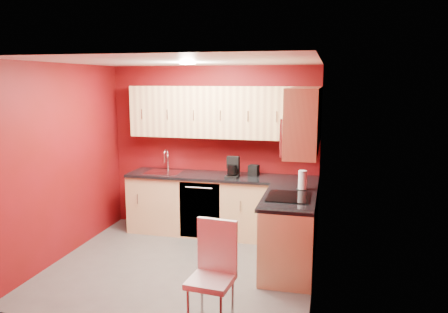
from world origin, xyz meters
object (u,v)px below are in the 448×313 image
at_px(sink, 164,170).
at_px(paper_towel, 302,180).
at_px(coffee_maker, 232,167).
at_px(napkin_holder, 254,170).
at_px(dining_chair, 211,275).
at_px(microwave, 300,135).

bearing_deg(sink, paper_towel, -15.77).
bearing_deg(coffee_maker, paper_towel, -23.92).
bearing_deg(napkin_holder, dining_chair, -89.14).
bearing_deg(microwave, sink, 154.40).
bearing_deg(dining_chair, napkin_holder, 96.30).
xyz_separation_m(sink, dining_chair, (1.40, -2.40, -0.45)).
distance_m(coffee_maker, dining_chair, 2.39).
bearing_deg(napkin_holder, coffee_maker, -143.07).
bearing_deg(sink, napkin_holder, 4.25).
distance_m(sink, paper_towel, 2.19).
bearing_deg(microwave, dining_chair, -116.37).
height_order(sink, dining_chair, sink).
height_order(microwave, paper_towel, microwave).
distance_m(coffee_maker, napkin_holder, 0.35).
xyz_separation_m(sink, paper_towel, (2.11, -0.60, 0.09)).
height_order(sink, paper_towel, sink).
relative_size(coffee_maker, paper_towel, 1.19).
distance_m(microwave, paper_towel, 0.75).
distance_m(coffee_maker, paper_towel, 1.14).
relative_size(coffee_maker, napkin_holder, 1.95).
bearing_deg(coffee_maker, microwave, -40.05).
bearing_deg(dining_chair, microwave, 69.07).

